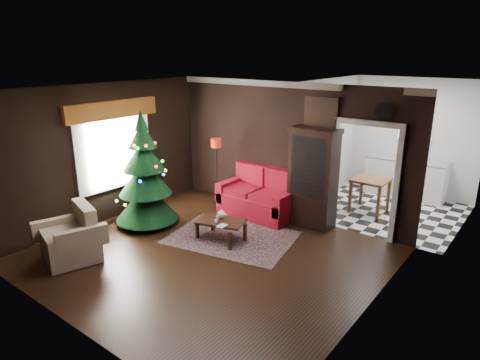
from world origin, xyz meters
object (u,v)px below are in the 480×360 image
Objects in this scene: christmas_tree at (145,174)px; wall_clock at (384,111)px; coffee_table at (221,230)px; teapot at (221,214)px; loveseat at (258,193)px; kitchen_table at (370,195)px; curio_cabinet at (313,180)px; armchair at (70,235)px; floor_lamp at (217,171)px.

christmas_tree is 7.43× the size of wall_clock.
coffee_table is 0.29m from teapot.
loveseat is 3.04m from wall_clock.
kitchen_table is at bearing 62.04° from coffee_table.
curio_cabinet is at bearing 56.25° from teapot.
armchair is at bearing -84.12° from christmas_tree.
wall_clock reaches higher than teapot.
floor_lamp is at bearing -173.39° from loveseat.
armchair is 1.04× the size of coffee_table.
curio_cabinet is at bearing 74.21° from armchair.
loveseat is at bearing 96.62° from coffee_table.
loveseat is 2.45m from kitchen_table.
wall_clock is at bearing 9.66° from loveseat.
christmas_tree is at bearing -130.82° from loveseat.
coffee_table is at bearing -47.11° from floor_lamp.
curio_cabinet is at bearing -114.44° from kitchen_table.
wall_clock reaches higher than armchair.
floor_lamp is 1.73× the size of coffee_table.
curio_cabinet is 2.23× the size of coffee_table.
teapot is at bearing 74.53° from armchair.
floor_lamp is 1.72m from teapot.
loveseat is at bearing -170.34° from wall_clock.
coffee_table is 3.49m from kitchen_table.
teapot is (1.62, 0.41, -0.58)m from christmas_tree.
teapot reaches higher than coffee_table.
coffee_table is 1.14× the size of kitchen_table.
loveseat is 1.16× the size of floor_lamp.
floor_lamp reaches higher than kitchen_table.
curio_cabinet is 1.67m from kitchen_table.
armchair is (-1.33, -3.55, -0.04)m from loveseat.
loveseat reaches higher than armchair.
coffee_table is 5.09× the size of teapot.
kitchen_table reaches higher than coffee_table.
wall_clock reaches higher than curio_cabinet.
wall_clock is at bearing 8.72° from floor_lamp.
floor_lamp is 1.71m from christmas_tree.
christmas_tree reaches higher than curio_cabinet.
wall_clock reaches higher than floor_lamp.
kitchen_table is at bearing 31.88° from floor_lamp.
coffee_table is at bearing 10.85° from christmas_tree.
curio_cabinet is 11.35× the size of teapot.
armchair is (-0.28, -3.43, -0.37)m from floor_lamp.
curio_cabinet is 5.94× the size of wall_clock.
kitchen_table is at bearing 45.75° from christmas_tree.
christmas_tree is 2.67× the size of armchair.
wall_clock reaches higher than christmas_tree.
curio_cabinet is at bearing 36.51° from christmas_tree.
christmas_tree reaches higher than teapot.
armchair reaches higher than coffee_table.
coffee_table is 2.66× the size of wall_clock.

